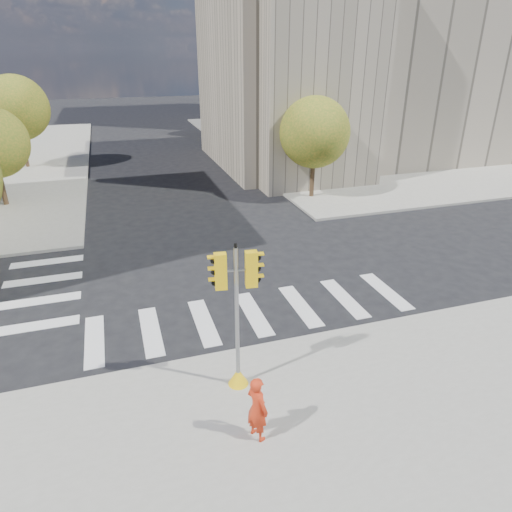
% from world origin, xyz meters
% --- Properties ---
extents(ground, '(160.00, 160.00, 0.00)m').
position_xyz_m(ground, '(0.00, 0.00, 0.00)').
color(ground, black).
rests_on(ground, ground).
extents(sidewalk_far_right, '(28.00, 40.00, 0.15)m').
position_xyz_m(sidewalk_far_right, '(20.00, 26.00, 0.07)').
color(sidewalk_far_right, gray).
rests_on(sidewalk_far_right, ground).
extents(civic_building, '(26.00, 16.00, 19.39)m').
position_xyz_m(civic_building, '(15.59, 19.12, 7.26)').
color(civic_building, gray).
rests_on(civic_building, ground).
extents(tree_lw_far, '(4.80, 4.80, 6.95)m').
position_xyz_m(tree_lw_far, '(-10.50, 24.00, 4.54)').
color(tree_lw_far, '#382616').
rests_on(tree_lw_far, ground).
extents(tree_re_near, '(4.20, 4.20, 6.16)m').
position_xyz_m(tree_re_near, '(7.50, 10.00, 4.05)').
color(tree_re_near, '#382616').
rests_on(tree_re_near, ground).
extents(tree_re_mid, '(4.60, 4.60, 6.66)m').
position_xyz_m(tree_re_mid, '(7.50, 22.00, 4.35)').
color(tree_re_mid, '#382616').
rests_on(tree_re_mid, ground).
extents(tree_re_far, '(4.00, 4.00, 5.88)m').
position_xyz_m(tree_re_far, '(7.50, 34.00, 3.87)').
color(tree_re_far, '#382616').
rests_on(tree_re_far, ground).
extents(lamp_near, '(0.35, 0.18, 8.11)m').
position_xyz_m(lamp_near, '(8.00, 14.00, 4.58)').
color(lamp_near, black).
rests_on(lamp_near, sidewalk_far_right).
extents(lamp_far, '(0.35, 0.18, 8.11)m').
position_xyz_m(lamp_far, '(8.00, 28.00, 4.58)').
color(lamp_far, black).
rests_on(lamp_far, sidewalk_far_right).
extents(traffic_signal, '(1.08, 0.56, 4.22)m').
position_xyz_m(traffic_signal, '(-1.67, -5.58, 1.92)').
color(traffic_signal, yellow).
rests_on(traffic_signal, sidewalk_near).
extents(photographer, '(0.64, 0.74, 1.72)m').
position_xyz_m(photographer, '(-1.75, -7.53, 1.01)').
color(photographer, red).
rests_on(photographer, sidewalk_near).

